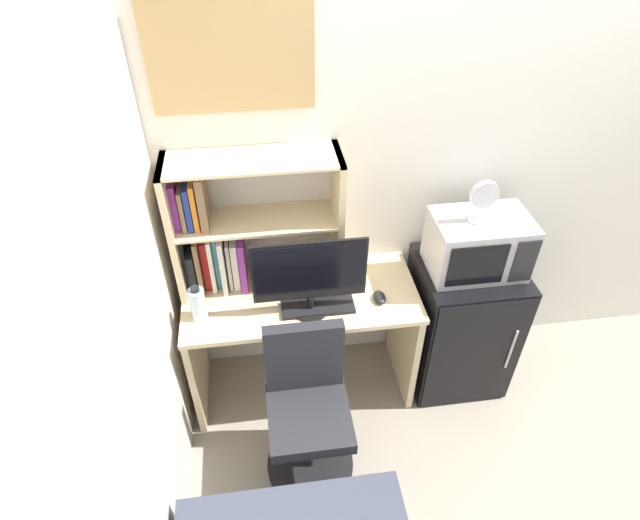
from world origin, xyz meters
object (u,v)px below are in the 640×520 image
(keyboard, at_px, (318,307))
(hutch_bookshelf, at_px, (229,230))
(computer_mouse, at_px, (379,297))
(desk_chair, at_px, (308,414))
(water_bottle, at_px, (198,304))
(microwave, at_px, (478,245))
(desk_fan, at_px, (483,200))
(monitor, at_px, (310,275))
(mini_fridge, at_px, (459,323))
(wall_corkboard, at_px, (230,54))

(keyboard, bearing_deg, hutch_bookshelf, 146.75)
(computer_mouse, xyz_separation_m, desk_chair, (-0.43, -0.39, -0.39))
(hutch_bookshelf, height_order, water_bottle, hutch_bookshelf)
(microwave, relative_size, desk_fan, 2.18)
(computer_mouse, height_order, water_bottle, water_bottle)
(hutch_bookshelf, xyz_separation_m, monitor, (0.38, -0.27, -0.11))
(hutch_bookshelf, relative_size, microwave, 1.71)
(mini_fridge, bearing_deg, microwave, 89.66)
(hutch_bookshelf, relative_size, computer_mouse, 8.32)
(water_bottle, relative_size, wall_corkboard, 0.28)
(monitor, xyz_separation_m, desk_chair, (-0.06, -0.38, -0.60))
(mini_fridge, bearing_deg, desk_chair, -153.20)
(hutch_bookshelf, bearing_deg, desk_chair, -64.17)
(hutch_bookshelf, relative_size, desk_chair, 0.93)
(computer_mouse, height_order, desk_fan, desk_fan)
(computer_mouse, bearing_deg, microwave, 10.19)
(computer_mouse, distance_m, desk_chair, 0.70)
(hutch_bookshelf, distance_m, monitor, 0.48)
(monitor, bearing_deg, desk_fan, 7.18)
(monitor, height_order, desk_chair, monitor)
(microwave, bearing_deg, water_bottle, -176.35)
(desk_chair, distance_m, wall_corkboard, 1.74)
(computer_mouse, distance_m, mini_fridge, 0.65)
(computer_mouse, xyz_separation_m, desk_fan, (0.50, 0.09, 0.51))
(hutch_bookshelf, xyz_separation_m, wall_corkboard, (0.09, 0.12, 0.83))
(hutch_bookshelf, relative_size, desk_fan, 3.73)
(desk_fan, bearing_deg, water_bottle, -176.47)
(water_bottle, relative_size, desk_chair, 0.22)
(keyboard, xyz_separation_m, microwave, (0.86, 0.11, 0.23))
(hutch_bookshelf, xyz_separation_m, computer_mouse, (0.74, -0.25, -0.33))
(keyboard, xyz_separation_m, wall_corkboard, (-0.32, 0.39, 1.17))
(monitor, xyz_separation_m, desk_fan, (0.87, 0.11, 0.29))
(monitor, bearing_deg, hutch_bookshelf, 144.09)
(desk_fan, height_order, desk_chair, desk_fan)
(desk_chair, bearing_deg, hutch_bookshelf, 115.83)
(microwave, xyz_separation_m, wall_corkboard, (-1.18, 0.27, 0.94))
(desk_fan, bearing_deg, computer_mouse, -169.71)
(keyboard, height_order, water_bottle, water_bottle)
(water_bottle, height_order, microwave, microwave)
(microwave, distance_m, desk_chair, 1.24)
(water_bottle, bearing_deg, desk_chair, -38.59)
(hutch_bookshelf, relative_size, mini_fridge, 1.00)
(mini_fridge, distance_m, desk_fan, 0.87)
(keyboard, xyz_separation_m, desk_chair, (-0.10, -0.38, -0.38))
(water_bottle, distance_m, mini_fridge, 1.53)
(computer_mouse, height_order, desk_chair, desk_chair)
(hutch_bookshelf, bearing_deg, desk_fan, -7.43)
(desk_chair, relative_size, wall_corkboard, 1.28)
(desk_fan, relative_size, wall_corkboard, 0.32)
(wall_corkboard, bearing_deg, monitor, -54.12)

